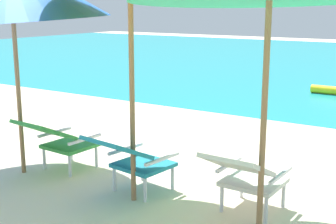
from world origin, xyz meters
TOP-DOWN VIEW (x-y plane):
  - ground_plane at (0.00, 4.00)m, footprint 40.00×40.00m
  - lounge_chair_left at (-1.14, -0.06)m, footprint 0.59×0.90m
  - lounge_chair_center at (-0.02, -0.15)m, footprint 0.65×0.94m
  - lounge_chair_right at (1.15, 0.01)m, footprint 0.56×0.89m

SIDE VIEW (x-z plane):
  - ground_plane at x=0.00m, z-range 0.00..0.00m
  - lounge_chair_left at x=-1.14m, z-range 0.06..0.75m
  - lounge_chair_center at x=-0.02m, z-range 0.06..0.75m
  - lounge_chair_right at x=1.15m, z-range 0.06..0.75m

